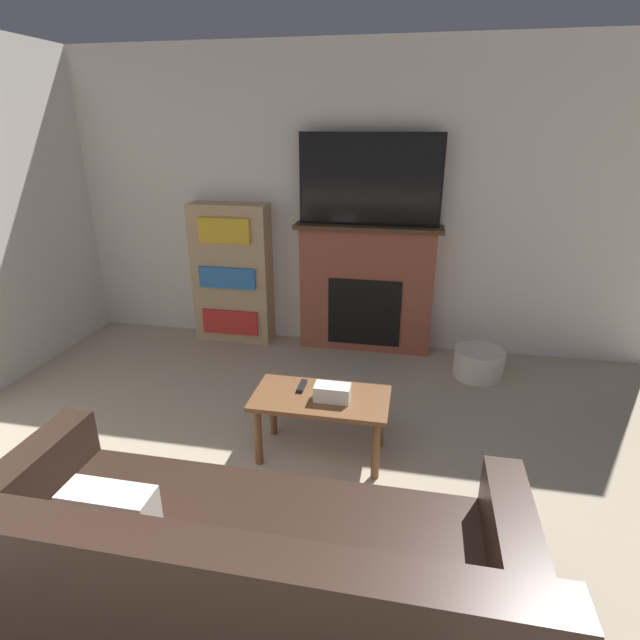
% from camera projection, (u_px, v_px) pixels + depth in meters
% --- Properties ---
extents(wall_back, '(5.89, 0.06, 2.70)m').
position_uv_depth(wall_back, '(330.00, 203.00, 4.57)').
color(wall_back, silver).
rests_on(wall_back, ground_plane).
extents(fireplace, '(1.32, 0.28, 1.19)m').
position_uv_depth(fireplace, '(366.00, 288.00, 4.65)').
color(fireplace, brown).
rests_on(fireplace, ground_plane).
extents(tv, '(1.23, 0.03, 0.78)m').
position_uv_depth(tv, '(370.00, 180.00, 4.27)').
color(tv, black).
rests_on(tv, fireplace).
extents(couch, '(2.22, 0.96, 0.87)m').
position_uv_depth(couch, '(241.00, 585.00, 2.01)').
color(couch, black).
rests_on(couch, ground_plane).
extents(coffee_table, '(0.86, 0.46, 0.43)m').
position_uv_depth(coffee_table, '(321.00, 406.00, 3.16)').
color(coffee_table, brown).
rests_on(coffee_table, ground_plane).
extents(tissue_box, '(0.22, 0.12, 0.10)m').
position_uv_depth(tissue_box, '(332.00, 392.00, 3.07)').
color(tissue_box, white).
rests_on(tissue_box, coffee_table).
extents(remote_control, '(0.04, 0.15, 0.02)m').
position_uv_depth(remote_control, '(302.00, 386.00, 3.23)').
color(remote_control, black).
rests_on(remote_control, coffee_table).
extents(bookshelf, '(0.75, 0.29, 1.35)m').
position_uv_depth(bookshelf, '(232.00, 274.00, 4.84)').
color(bookshelf, tan).
rests_on(bookshelf, ground_plane).
extents(storage_basket, '(0.42, 0.42, 0.24)m').
position_uv_depth(storage_basket, '(479.00, 363.00, 4.27)').
color(storage_basket, silver).
rests_on(storage_basket, ground_plane).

